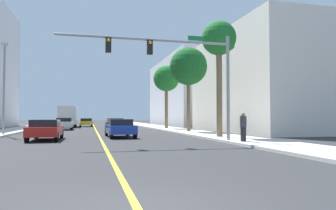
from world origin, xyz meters
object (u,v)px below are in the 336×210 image
Objects in this scene: traffic_signal_mast at (179,62)px; car_black at (115,124)px; street_lamp at (4,83)px; palm_near at (219,42)px; car_yellow at (86,122)px; palm_far at (166,79)px; car_white at (64,124)px; car_blue at (120,128)px; palm_mid at (188,67)px; car_red at (46,129)px; pedestrian at (243,127)px; delivery_truck at (68,116)px.

traffic_signal_mast is 17.84m from car_black.
traffic_signal_mast is 15.91m from street_lamp.
car_yellow is at bearing 107.74° from palm_near.
traffic_signal_mast is at bearing -82.48° from car_yellow.
palm_far is (16.11, 9.41, 1.89)m from street_lamp.
car_white is 0.97× the size of car_blue.
palm_mid is 1.06× the size of palm_far.
traffic_signal_mast is 33.80m from car_yellow.
traffic_signal_mast is at bearing -110.48° from palm_mid.
palm_near is at bearing -74.37° from car_yellow.
palm_near is 16.60m from car_black.
palm_far reaches higher than car_black.
traffic_signal_mast reaches higher than car_red.
palm_far is 8.89m from car_black.
traffic_signal_mast is 1.32× the size of palm_far.
delivery_truck is at bearing 74.93° from pedestrian.
palm_mid is 24.26m from delivery_truck.
car_white is at bearing 110.50° from traffic_signal_mast.
palm_mid reaches higher than pedestrian.
palm_mid is (0.36, 8.32, -0.55)m from palm_near.
palm_near is at bearing -92.46° from palm_mid.
pedestrian is (3.50, -1.24, -3.85)m from traffic_signal_mast.
street_lamp is 0.90× the size of palm_near.
traffic_signal_mast is 2.65× the size of car_black.
palm_far is at bearing -55.80° from car_yellow.
street_lamp is 17.71m from palm_near.
car_white is at bearing -89.72° from delivery_truck.
palm_mid is 13.91m from pedestrian.
palm_far is at bearing 53.66° from pedestrian.
street_lamp is 0.83× the size of delivery_truck.
car_yellow is 0.45× the size of delivery_truck.
palm_mid is 2.03× the size of car_yellow.
car_red is at bearing -128.40° from palm_far.
car_red is (-12.30, -6.95, -5.76)m from palm_mid.
traffic_signal_mast is 1.22× the size of palm_near.
car_black is 2.28× the size of pedestrian.
palm_far is 0.86× the size of delivery_truck.
palm_mid reaches higher than car_white.
palm_far reaches higher than pedestrian.
palm_near is 2.07× the size of car_yellow.
car_black is (3.25, -15.87, 0.04)m from car_yellow.
car_red is 13.83m from car_black.
car_yellow is 11.87m from car_white.
car_yellow is at bearing 26.32° from delivery_truck.
delivery_truck is (-12.19, 28.51, -5.40)m from palm_near.
street_lamp is 0.97× the size of palm_far.
palm_far is 20.25m from car_red.
car_black is at bearing 97.81° from traffic_signal_mast.
street_lamp is 1.62× the size of car_blue.
street_lamp is at bearing -110.55° from car_white.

